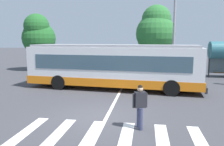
{
  "coord_description": "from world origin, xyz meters",
  "views": [
    {
      "loc": [
        2.05,
        -9.53,
        3.39
      ],
      "look_at": [
        -0.11,
        4.46,
        1.3
      ],
      "focal_mm": 36.16,
      "sensor_mm": 36.0,
      "label": 1
    }
  ],
  "objects_px": {
    "parked_car_teal": "(131,64)",
    "twin_arm_street_lamp": "(175,16)",
    "parked_car_charcoal": "(178,64)",
    "pedestrian_crossing_street": "(140,104)",
    "background_tree_right": "(156,30)",
    "parked_car_white": "(155,64)",
    "background_tree_left": "(38,35)",
    "city_transit_bus": "(113,66)",
    "parked_car_black": "(104,64)"
  },
  "relations": [
    {
      "from": "parked_car_teal",
      "to": "twin_arm_street_lamp",
      "type": "relative_size",
      "value": 0.52
    },
    {
      "from": "parked_car_teal",
      "to": "parked_car_charcoal",
      "type": "bearing_deg",
      "value": 4.02
    },
    {
      "from": "twin_arm_street_lamp",
      "to": "pedestrian_crossing_street",
      "type": "bearing_deg",
      "value": -101.98
    },
    {
      "from": "pedestrian_crossing_street",
      "to": "background_tree_right",
      "type": "xyz_separation_m",
      "value": [
        1.28,
        21.92,
        3.74
      ]
    },
    {
      "from": "parked_car_white",
      "to": "background_tree_left",
      "type": "xyz_separation_m",
      "value": [
        -12.76,
        -1.41,
        3.15
      ]
    },
    {
      "from": "city_transit_bus",
      "to": "background_tree_left",
      "type": "height_order",
      "value": "background_tree_left"
    },
    {
      "from": "pedestrian_crossing_street",
      "to": "background_tree_left",
      "type": "distance_m",
      "value": 19.3
    },
    {
      "from": "parked_car_black",
      "to": "parked_car_white",
      "type": "distance_m",
      "value": 5.69
    },
    {
      "from": "background_tree_left",
      "to": "pedestrian_crossing_street",
      "type": "bearing_deg",
      "value": -52.54
    },
    {
      "from": "pedestrian_crossing_street",
      "to": "background_tree_right",
      "type": "bearing_deg",
      "value": 86.66
    },
    {
      "from": "pedestrian_crossing_street",
      "to": "parked_car_charcoal",
      "type": "relative_size",
      "value": 0.38
    },
    {
      "from": "background_tree_right",
      "to": "background_tree_left",
      "type": "bearing_deg",
      "value": -152.23
    },
    {
      "from": "parked_car_white",
      "to": "parked_car_black",
      "type": "bearing_deg",
      "value": -175.58
    },
    {
      "from": "pedestrian_crossing_street",
      "to": "parked_car_teal",
      "type": "xyz_separation_m",
      "value": [
        -1.53,
        16.48,
        -0.2
      ]
    },
    {
      "from": "city_transit_bus",
      "to": "twin_arm_street_lamp",
      "type": "height_order",
      "value": "twin_arm_street_lamp"
    },
    {
      "from": "parked_car_teal",
      "to": "parked_car_black",
      "type": "bearing_deg",
      "value": -172.95
    },
    {
      "from": "parked_car_charcoal",
      "to": "background_tree_left",
      "type": "xyz_separation_m",
      "value": [
        -15.24,
        -1.7,
        3.15
      ]
    },
    {
      "from": "background_tree_left",
      "to": "background_tree_right",
      "type": "distance_m",
      "value": 14.58
    },
    {
      "from": "parked_car_teal",
      "to": "background_tree_right",
      "type": "xyz_separation_m",
      "value": [
        2.81,
        5.44,
        3.94
      ]
    },
    {
      "from": "twin_arm_street_lamp",
      "to": "background_tree_right",
      "type": "distance_m",
      "value": 10.57
    },
    {
      "from": "twin_arm_street_lamp",
      "to": "background_tree_left",
      "type": "xyz_separation_m",
      "value": [
        -14.03,
        3.7,
        -1.46
      ]
    },
    {
      "from": "background_tree_left",
      "to": "parked_car_charcoal",
      "type": "bearing_deg",
      "value": 6.37
    },
    {
      "from": "pedestrian_crossing_street",
      "to": "background_tree_left",
      "type": "height_order",
      "value": "background_tree_left"
    },
    {
      "from": "background_tree_left",
      "to": "background_tree_right",
      "type": "relative_size",
      "value": 0.79
    },
    {
      "from": "parked_car_black",
      "to": "pedestrian_crossing_street",
      "type": "bearing_deg",
      "value": -74.33
    },
    {
      "from": "parked_car_black",
      "to": "background_tree_left",
      "type": "xyz_separation_m",
      "value": [
        -7.08,
        -0.97,
        3.15
      ]
    },
    {
      "from": "city_transit_bus",
      "to": "background_tree_left",
      "type": "bearing_deg",
      "value": 139.2
    },
    {
      "from": "parked_car_white",
      "to": "parked_car_charcoal",
      "type": "height_order",
      "value": "same"
    },
    {
      "from": "parked_car_teal",
      "to": "twin_arm_street_lamp",
      "type": "height_order",
      "value": "twin_arm_street_lamp"
    },
    {
      "from": "pedestrian_crossing_street",
      "to": "parked_car_black",
      "type": "distance_m",
      "value": 16.73
    },
    {
      "from": "city_transit_bus",
      "to": "pedestrian_crossing_street",
      "type": "relative_size",
      "value": 7.04
    },
    {
      "from": "twin_arm_street_lamp",
      "to": "background_tree_left",
      "type": "relative_size",
      "value": 1.41
    },
    {
      "from": "parked_car_black",
      "to": "parked_car_teal",
      "type": "bearing_deg",
      "value": 7.05
    },
    {
      "from": "city_transit_bus",
      "to": "pedestrian_crossing_street",
      "type": "height_order",
      "value": "city_transit_bus"
    },
    {
      "from": "pedestrian_crossing_street",
      "to": "parked_car_teal",
      "type": "relative_size",
      "value": 0.38
    },
    {
      "from": "parked_car_black",
      "to": "twin_arm_street_lamp",
      "type": "height_order",
      "value": "twin_arm_street_lamp"
    },
    {
      "from": "parked_car_white",
      "to": "background_tree_right",
      "type": "distance_m",
      "value": 6.66
    },
    {
      "from": "parked_car_black",
      "to": "parked_car_charcoal",
      "type": "bearing_deg",
      "value": 5.13
    },
    {
      "from": "pedestrian_crossing_street",
      "to": "parked_car_black",
      "type": "bearing_deg",
      "value": 105.67
    },
    {
      "from": "parked_car_black",
      "to": "parked_car_charcoal",
      "type": "distance_m",
      "value": 8.19
    },
    {
      "from": "parked_car_white",
      "to": "parked_car_charcoal",
      "type": "relative_size",
      "value": 0.99
    },
    {
      "from": "parked_car_black",
      "to": "parked_car_white",
      "type": "height_order",
      "value": "same"
    },
    {
      "from": "parked_car_black",
      "to": "parked_car_teal",
      "type": "height_order",
      "value": "same"
    },
    {
      "from": "parked_car_teal",
      "to": "parked_car_white",
      "type": "distance_m",
      "value": 2.69
    },
    {
      "from": "parked_car_black",
      "to": "background_tree_right",
      "type": "distance_m",
      "value": 9.11
    },
    {
      "from": "parked_car_black",
      "to": "twin_arm_street_lamp",
      "type": "relative_size",
      "value": 0.52
    },
    {
      "from": "twin_arm_street_lamp",
      "to": "parked_car_black",
      "type": "bearing_deg",
      "value": 146.07
    },
    {
      "from": "city_transit_bus",
      "to": "parked_car_white",
      "type": "bearing_deg",
      "value": 71.26
    },
    {
      "from": "background_tree_left",
      "to": "background_tree_right",
      "type": "bearing_deg",
      "value": 27.77
    },
    {
      "from": "city_transit_bus",
      "to": "parked_car_teal",
      "type": "height_order",
      "value": "city_transit_bus"
    }
  ]
}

